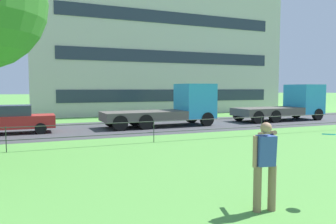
% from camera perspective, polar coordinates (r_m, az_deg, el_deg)
% --- Properties ---
extents(street_strip, '(80.00, 7.74, 0.01)m').
position_cam_1_polar(street_strip, '(19.98, -8.18, -2.79)').
color(street_strip, '#424247').
rests_on(street_strip, ground).
extents(park_fence, '(36.01, 0.04, 1.00)m').
position_cam_1_polar(park_fence, '(14.35, -2.58, -2.79)').
color(park_fence, '#333833').
rests_on(park_fence, ground).
extents(person_thrower, '(0.61, 0.74, 1.78)m').
position_cam_1_polar(person_thrower, '(6.61, 17.05, -8.81)').
color(person_thrower, '#846B4C').
rests_on(person_thrower, ground).
extents(frisbee, '(0.38, 0.38, 0.06)m').
position_cam_1_polar(frisbee, '(7.51, 26.99, -3.60)').
color(frisbee, '#2DB2C6').
extents(car_red_center, '(4.02, 1.84, 1.54)m').
position_cam_1_polar(car_red_center, '(19.02, -25.88, -1.18)').
color(car_red_center, red).
rests_on(car_red_center, ground).
extents(flatbed_truck_right, '(7.37, 2.63, 2.75)m').
position_cam_1_polar(flatbed_truck_right, '(20.69, 1.27, 0.87)').
color(flatbed_truck_right, '#2D99D1').
rests_on(flatbed_truck_right, ground).
extents(flatbed_truck_far_right, '(7.38, 2.66, 2.75)m').
position_cam_1_polar(flatbed_truck_far_right, '(26.20, 21.09, 1.30)').
color(flatbed_truck_far_right, '#2D99D1').
rests_on(flatbed_truck_far_right, ground).
extents(apartment_building_background, '(25.15, 13.59, 18.30)m').
position_cam_1_polar(apartment_building_background, '(36.69, -3.23, 14.79)').
color(apartment_building_background, beige).
rests_on(apartment_building_background, ground).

